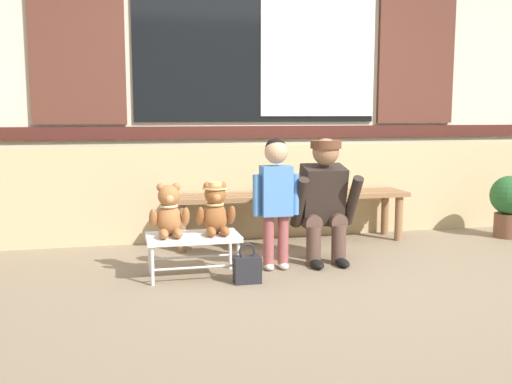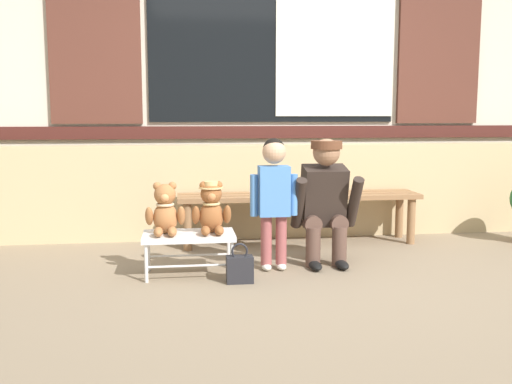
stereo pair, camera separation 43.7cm
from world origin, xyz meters
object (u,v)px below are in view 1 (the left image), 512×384
at_px(small_display_bench, 193,239).
at_px(teddy_bear_with_hat, 215,209).
at_px(wooden_bench_long, 290,201).
at_px(child_standing, 276,189).
at_px(handbag_on_ground, 247,269).
at_px(adult_crouching, 324,200).
at_px(potted_plant, 510,203).
at_px(teddy_bear_plain, 169,212).

distance_m(small_display_bench, teddy_bear_with_hat, 0.26).
bearing_deg(wooden_bench_long, child_standing, -113.29).
height_order(teddy_bear_with_hat, child_standing, child_standing).
bearing_deg(handbag_on_ground, child_standing, 46.88).
distance_m(teddy_bear_with_hat, handbag_on_ground, 0.47).
xyz_separation_m(small_display_bench, teddy_bear_with_hat, (0.16, 0.00, 0.21)).
bearing_deg(adult_crouching, small_display_bench, -169.75).
bearing_deg(wooden_bench_long, potted_plant, -6.78).
distance_m(wooden_bench_long, adult_crouching, 0.72).
xyz_separation_m(teddy_bear_with_hat, child_standing, (0.45, 0.07, 0.12)).
height_order(teddy_bear_plain, potted_plant, teddy_bear_plain).
xyz_separation_m(teddy_bear_plain, handbag_on_ground, (0.49, -0.23, -0.37)).
height_order(wooden_bench_long, teddy_bear_plain, teddy_bear_plain).
bearing_deg(teddy_bear_plain, wooden_bench_long, 38.42).
xyz_separation_m(teddy_bear_plain, child_standing, (0.77, 0.07, 0.13)).
xyz_separation_m(wooden_bench_long, small_display_bench, (-0.97, -0.90, -0.11)).
xyz_separation_m(small_display_bench, potted_plant, (2.99, 0.66, 0.06)).
relative_size(small_display_bench, child_standing, 0.67).
xyz_separation_m(small_display_bench, handbag_on_ground, (0.33, -0.23, -0.17)).
distance_m(wooden_bench_long, teddy_bear_with_hat, 1.21).
height_order(teddy_bear_with_hat, adult_crouching, adult_crouching).
xyz_separation_m(child_standing, potted_plant, (2.38, 0.59, -0.27)).
bearing_deg(potted_plant, small_display_bench, -167.63).
distance_m(handbag_on_ground, potted_plant, 2.81).
bearing_deg(handbag_on_ground, teddy_bear_with_hat, 127.34).
relative_size(small_display_bench, potted_plant, 1.12).
distance_m(small_display_bench, teddy_bear_plain, 0.25).
xyz_separation_m(small_display_bench, child_standing, (0.61, 0.07, 0.33)).
relative_size(teddy_bear_plain, child_standing, 0.38).
height_order(wooden_bench_long, potted_plant, potted_plant).
relative_size(teddy_bear_plain, handbag_on_ground, 1.34).
bearing_deg(potted_plant, teddy_bear_with_hat, -167.00).
distance_m(wooden_bench_long, potted_plant, 2.04).
relative_size(child_standing, potted_plant, 1.68).
xyz_separation_m(teddy_bear_plain, adult_crouching, (1.19, 0.18, 0.02)).
relative_size(child_standing, handbag_on_ground, 3.52).
bearing_deg(small_display_bench, wooden_bench_long, 42.78).
distance_m(small_display_bench, adult_crouching, 1.06).
bearing_deg(teddy_bear_with_hat, child_standing, 8.70).
bearing_deg(small_display_bench, teddy_bear_with_hat, 0.77).
bearing_deg(adult_crouching, potted_plant, 13.46).
xyz_separation_m(wooden_bench_long, child_standing, (-0.36, -0.83, 0.22)).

